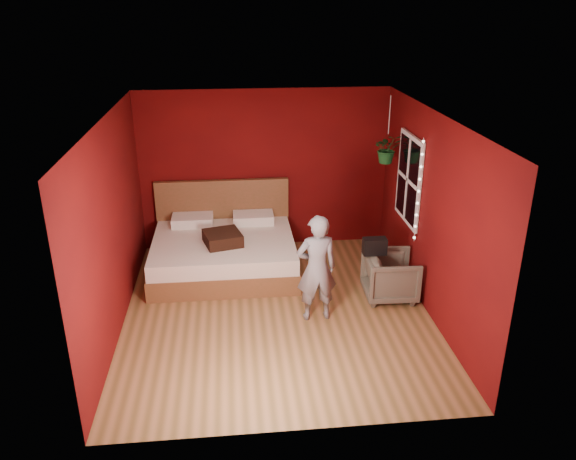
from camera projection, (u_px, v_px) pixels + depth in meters
name	position (u px, v px, depth m)	size (l,w,h in m)	color
floor	(277.00, 311.00, 7.52)	(4.50, 4.50, 0.00)	#99663D
room_walls	(276.00, 192.00, 6.87)	(4.04, 4.54, 2.62)	#5F0A0A
window	(409.00, 179.00, 7.95)	(0.05, 0.97, 1.27)	white
fairy_lights	(419.00, 191.00, 7.47)	(0.04, 0.04, 1.45)	silver
bed	(224.00, 250.00, 8.61)	(2.14, 1.82, 1.18)	brown
person	(317.00, 268.00, 7.10)	(0.52, 0.34, 1.44)	slate
armchair	(391.00, 276.00, 7.76)	(0.69, 0.71, 0.65)	#5F594B
handbag	(375.00, 246.00, 7.63)	(0.32, 0.16, 0.23)	black
throw_pillow	(223.00, 238.00, 8.21)	(0.51, 0.51, 0.18)	black
hanging_plant	(387.00, 149.00, 8.26)	(0.40, 0.35, 0.99)	silver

